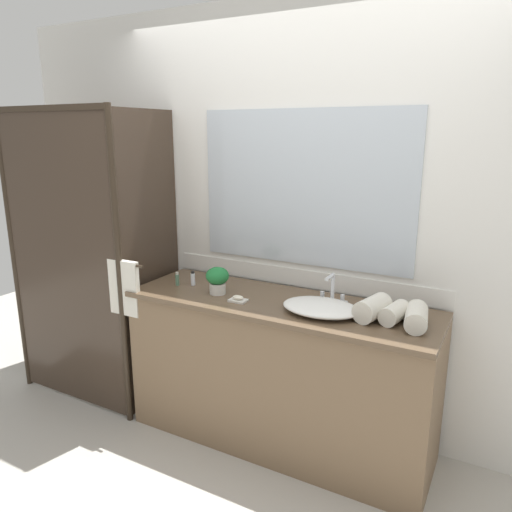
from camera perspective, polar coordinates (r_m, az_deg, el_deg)
The scene contains 13 objects.
ground_plane at distance 3.20m, azimuth 2.52°, elevation -20.72°, with size 8.00×8.00×0.00m, color #B7B2A8.
wall_back_with_mirror at distance 2.98m, azimuth 5.72°, elevation 3.98°, with size 4.40×0.06×2.60m.
vanity_cabinet at distance 2.97m, azimuth 2.71°, elevation -13.49°, with size 1.80×0.58×0.90m.
shower_enclosure at distance 3.34m, azimuth -18.79°, elevation -0.54°, with size 1.20×0.59×2.00m.
sink_basin at distance 2.62m, azimuth 7.63°, elevation -6.01°, with size 0.42×0.31×0.06m, color white.
faucet at distance 2.77m, azimuth 8.93°, elevation -4.41°, with size 0.17×0.13×0.18m.
potted_plant at distance 2.89m, azimuth -4.56°, elevation -2.69°, with size 0.14×0.14×0.16m.
soap_dish at distance 2.78m, azimuth -2.13°, elevation -5.09°, with size 0.10×0.07×0.04m.
amenity_bottle_shampoo at distance 3.08m, azimuth -7.43°, elevation -2.65°, with size 0.03×0.03×0.09m.
amenity_bottle_lotion at distance 3.09m, azimuth -9.25°, elevation -2.70°, with size 0.02×0.02×0.09m.
rolled_towel_near_edge at distance 2.53m, azimuth 18.35°, elevation -6.83°, with size 0.11×0.11×0.23m, color silver.
rolled_towel_middle at distance 2.57m, azimuth 16.00°, elevation -6.44°, with size 0.10×0.10×0.19m, color silver.
rolled_towel_far_edge at distance 2.58m, azimuth 13.54°, elevation -5.99°, with size 0.12×0.12×0.21m, color silver.
Camera 1 is at (1.13, -2.36, 1.84)m, focal length 34.00 mm.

